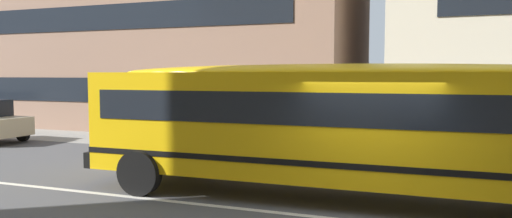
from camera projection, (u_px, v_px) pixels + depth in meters
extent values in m
cube|color=gray|center=(397.00, 155.00, 15.41)|extent=(120.00, 3.00, 0.01)
cube|color=yellow|center=(341.00, 124.00, 9.97)|extent=(10.94, 2.58, 2.18)
cube|color=black|center=(120.00, 152.00, 11.92)|extent=(0.22, 2.48, 0.36)
cube|color=black|center=(341.00, 106.00, 9.94)|extent=(10.28, 2.61, 0.64)
cube|color=black|center=(340.00, 154.00, 10.02)|extent=(10.96, 2.61, 0.12)
ellipsoid|color=yellow|center=(341.00, 72.00, 9.89)|extent=(10.50, 2.38, 0.36)
cylinder|color=black|center=(193.00, 155.00, 12.63)|extent=(0.99, 0.29, 0.99)
cylinder|color=black|center=(139.00, 173.00, 10.30)|extent=(0.99, 0.29, 0.99)
cylinder|color=black|center=(23.00, 134.00, 18.59)|extent=(0.60, 0.20, 0.60)
cube|color=black|center=(115.00, 90.00, 20.86)|extent=(16.26, 0.04, 1.10)
cube|color=black|center=(114.00, 17.00, 20.62)|extent=(16.26, 0.04, 1.10)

